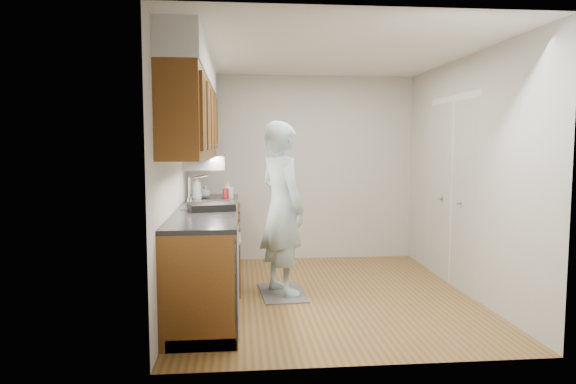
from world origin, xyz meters
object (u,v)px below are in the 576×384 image
object	(u,v)px
soda_can	(226,194)
dish_rack	(211,207)
soap_bottle_b	(228,190)
soap_bottle_c	(205,191)
soap_bottle_a	(197,187)
person	(282,197)

from	to	relation	value
soda_can	dish_rack	size ratio (longest dim) A/B	0.32
soap_bottle_b	soap_bottle_c	size ratio (longest dim) A/B	1.29
soap_bottle_a	dish_rack	xyz separation A→B (m)	(0.21, -0.94, -0.11)
soda_can	soap_bottle_c	bearing A→B (deg)	129.73
soap_bottle_b	dish_rack	world-z (taller)	soap_bottle_b
soap_bottle_b	soap_bottle_c	xyz separation A→B (m)	(-0.27, 0.14, -0.02)
person	soap_bottle_a	bearing A→B (deg)	28.41
soap_bottle_a	soap_bottle_c	size ratio (longest dim) A/B	1.87
soap_bottle_a	soap_bottle_b	size ratio (longest dim) A/B	1.45
soap_bottle_c	soap_bottle_b	bearing A→B (deg)	-26.57
soap_bottle_a	soap_bottle_c	world-z (taller)	soap_bottle_a
soap_bottle_a	person	bearing A→B (deg)	-34.72
person	soap_bottle_c	xyz separation A→B (m)	(-0.85, 0.86, -0.02)
soap_bottle_a	soda_can	xyz separation A→B (m)	(0.33, -0.08, -0.08)
soap_bottle_b	soda_can	xyz separation A→B (m)	(-0.02, -0.17, -0.03)
soap_bottle_c	soap_bottle_a	bearing A→B (deg)	-109.63
soap_bottle_c	person	bearing A→B (deg)	-45.40
soap_bottle_c	dish_rack	size ratio (longest dim) A/B	0.38
person	soda_can	world-z (taller)	person
person	dish_rack	xyz separation A→B (m)	(-0.72, -0.30, -0.06)
soap_bottle_a	soap_bottle_c	bearing A→B (deg)	70.37
person	soap_bottle_a	distance (m)	1.13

